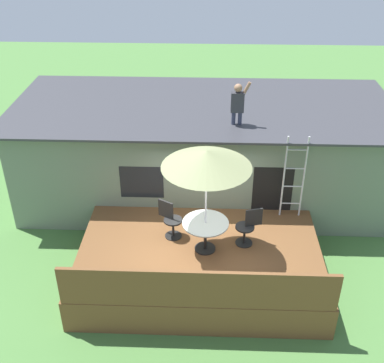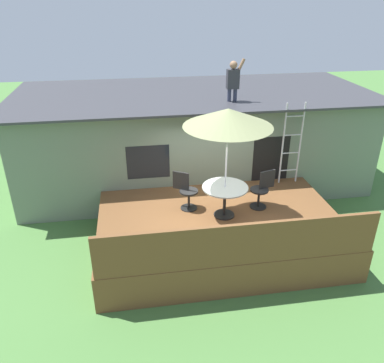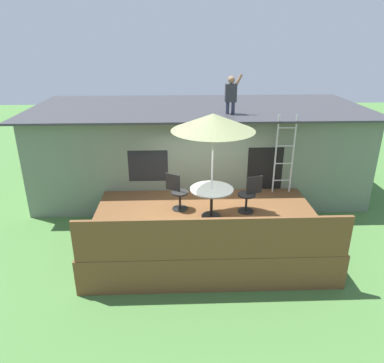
# 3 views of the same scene
# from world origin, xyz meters

# --- Properties ---
(ground_plane) EXTENTS (40.00, 40.00, 0.00)m
(ground_plane) POSITION_xyz_m (0.00, 0.00, 0.00)
(ground_plane) COLOR #477538
(house) EXTENTS (10.50, 4.50, 2.83)m
(house) POSITION_xyz_m (0.00, 3.60, 1.42)
(house) COLOR slate
(house) RESTS_ON ground
(deck) EXTENTS (5.55, 3.79, 0.80)m
(deck) POSITION_xyz_m (0.00, 0.00, 0.40)
(deck) COLOR brown
(deck) RESTS_ON ground
(deck_railing) EXTENTS (5.45, 0.08, 0.90)m
(deck_railing) POSITION_xyz_m (0.00, -1.84, 1.25)
(deck_railing) COLOR brown
(deck_railing) RESTS_ON deck
(patio_table) EXTENTS (1.04, 1.04, 0.74)m
(patio_table) POSITION_xyz_m (0.12, -0.05, 1.39)
(patio_table) COLOR black
(patio_table) RESTS_ON deck
(patio_umbrella) EXTENTS (1.90, 1.90, 2.54)m
(patio_umbrella) POSITION_xyz_m (0.12, -0.05, 3.15)
(patio_umbrella) COLOR silver
(patio_umbrella) RESTS_ON deck
(step_ladder) EXTENTS (0.52, 0.04, 2.20)m
(step_ladder) POSITION_xyz_m (2.23, 1.39, 1.90)
(step_ladder) COLOR silver
(step_ladder) RESTS_ON deck
(person_figure) EXTENTS (0.47, 0.20, 1.11)m
(person_figure) POSITION_xyz_m (0.85, 2.39, 3.44)
(person_figure) COLOR #33384C
(person_figure) RESTS_ON house
(patio_chair_left) EXTENTS (0.57, 0.44, 0.92)m
(patio_chair_left) POSITION_xyz_m (-0.70, 0.44, 1.26)
(patio_chair_left) COLOR black
(patio_chair_left) RESTS_ON deck
(patio_chair_right) EXTENTS (0.61, 0.44, 0.92)m
(patio_chair_right) POSITION_xyz_m (1.09, 0.22, 1.26)
(patio_chair_right) COLOR black
(patio_chair_right) RESTS_ON deck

